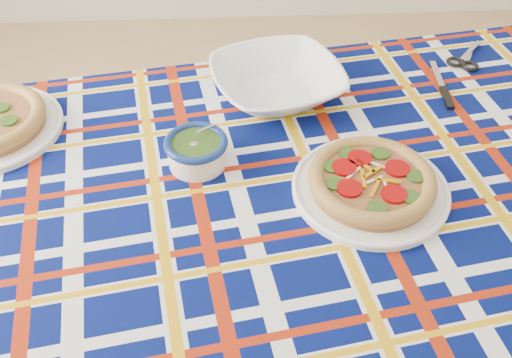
{
  "coord_description": "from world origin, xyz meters",
  "views": [
    {
      "loc": [
        0.02,
        -1.21,
        1.66
      ],
      "look_at": [
        0.07,
        -0.34,
        0.84
      ],
      "focal_mm": 40.0,
      "sensor_mm": 36.0,
      "label": 1
    }
  ],
  "objects_px": {
    "main_focaccia_plate": "(372,181)",
    "dining_table": "(280,223)",
    "pesto_bowl": "(196,149)",
    "serving_bowl": "(277,82)"
  },
  "relations": [
    {
      "from": "pesto_bowl",
      "to": "serving_bowl",
      "type": "relative_size",
      "value": 0.43
    },
    {
      "from": "main_focaccia_plate",
      "to": "serving_bowl",
      "type": "xyz_separation_m",
      "value": [
        -0.17,
        0.36,
        0.01
      ]
    },
    {
      "from": "main_focaccia_plate",
      "to": "serving_bowl",
      "type": "height_order",
      "value": "serving_bowl"
    },
    {
      "from": "dining_table",
      "to": "main_focaccia_plate",
      "type": "distance_m",
      "value": 0.22
    },
    {
      "from": "main_focaccia_plate",
      "to": "dining_table",
      "type": "bearing_deg",
      "value": -179.49
    },
    {
      "from": "dining_table",
      "to": "pesto_bowl",
      "type": "bearing_deg",
      "value": 137.84
    },
    {
      "from": "serving_bowl",
      "to": "main_focaccia_plate",
      "type": "bearing_deg",
      "value": -65.19
    },
    {
      "from": "main_focaccia_plate",
      "to": "pesto_bowl",
      "type": "relative_size",
      "value": 2.43
    },
    {
      "from": "main_focaccia_plate",
      "to": "pesto_bowl",
      "type": "height_order",
      "value": "pesto_bowl"
    },
    {
      "from": "serving_bowl",
      "to": "pesto_bowl",
      "type": "bearing_deg",
      "value": -127.87
    }
  ]
}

